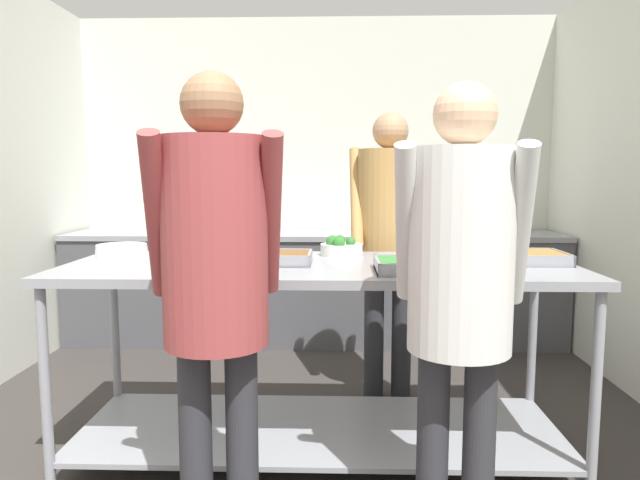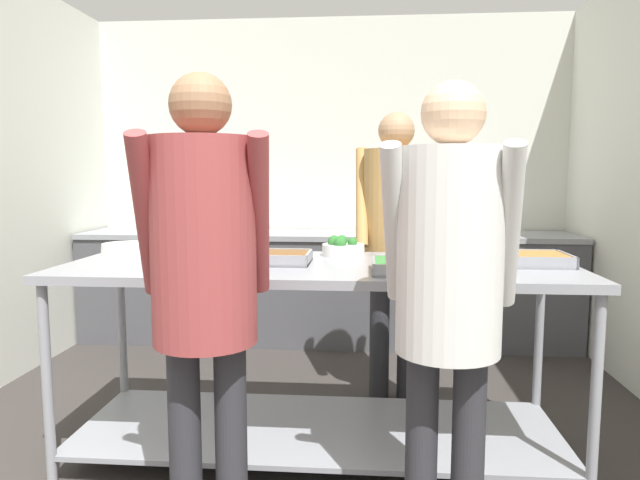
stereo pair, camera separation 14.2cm
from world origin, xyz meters
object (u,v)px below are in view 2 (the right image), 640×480
at_px(plate_stack, 127,249).
at_px(sauce_pan, 192,247).
at_px(broccoli_bowl, 343,248).
at_px(guest_serving_right, 204,264).
at_px(water_bottle, 402,217).
at_px(serving_tray_vegetables, 268,258).
at_px(serving_tray_roast, 418,267).
at_px(serving_tray_greens, 515,259).
at_px(cook_behind_counter, 395,225).
at_px(guest_serving_left, 449,273).

bearing_deg(plate_stack, sauce_pan, -6.01).
bearing_deg(broccoli_bowl, guest_serving_right, -113.32).
height_order(plate_stack, water_bottle, water_bottle).
xyz_separation_m(plate_stack, serving_tray_vegetables, (0.78, -0.23, -0.00)).
bearing_deg(serving_tray_roast, serving_tray_vegetables, 163.04).
xyz_separation_m(serving_tray_vegetables, water_bottle, (0.74, 1.99, 0.05)).
relative_size(broccoli_bowl, serving_tray_roast, 0.56).
height_order(serving_tray_vegetables, broccoli_bowl, broccoli_bowl).
distance_m(sauce_pan, serving_tray_vegetables, 0.46).
bearing_deg(sauce_pan, plate_stack, 173.99).
relative_size(sauce_pan, broccoli_bowl, 1.76).
distance_m(serving_tray_vegetables, broccoli_bowl, 0.44).
height_order(plate_stack, serving_tray_greens, plate_stack).
distance_m(serving_tray_vegetables, water_bottle, 2.13).
height_order(sauce_pan, cook_behind_counter, cook_behind_counter).
bearing_deg(plate_stack, guest_serving_right, -54.18).
height_order(broccoli_bowl, serving_tray_roast, broccoli_bowl).
xyz_separation_m(sauce_pan, broccoli_bowl, (0.76, 0.09, -0.01)).
relative_size(serving_tray_vegetables, serving_tray_greens, 0.84).
bearing_deg(guest_serving_left, sauce_pan, 142.16).
distance_m(guest_serving_left, cook_behind_counter, 1.45).
height_order(sauce_pan, guest_serving_left, guest_serving_left).
bearing_deg(serving_tray_greens, guest_serving_left, -118.04).
distance_m(broccoli_bowl, water_bottle, 1.76).
bearing_deg(guest_serving_left, cook_behind_counter, 94.38).
bearing_deg(guest_serving_left, serving_tray_roast, 96.57).
height_order(sauce_pan, serving_tray_roast, sauce_pan).
relative_size(sauce_pan, cook_behind_counter, 0.22).
xyz_separation_m(sauce_pan, serving_tray_roast, (1.10, -0.40, -0.02)).
bearing_deg(serving_tray_greens, guest_serving_right, -147.82).
bearing_deg(water_bottle, serving_tray_greens, -78.19).
height_order(plate_stack, sauce_pan, sauce_pan).
distance_m(sauce_pan, broccoli_bowl, 0.77).
xyz_separation_m(sauce_pan, serving_tray_greens, (1.57, -0.14, -0.02)).
bearing_deg(guest_serving_right, serving_tray_vegetables, 82.72).
bearing_deg(water_bottle, cook_behind_counter, -95.17).
bearing_deg(guest_serving_left, plate_stack, 148.25).
distance_m(broccoli_bowl, guest_serving_left, 1.07).
xyz_separation_m(sauce_pan, guest_serving_right, (0.33, -0.92, 0.06)).
bearing_deg(broccoli_bowl, sauce_pan, -173.43).
relative_size(sauce_pan, serving_tray_roast, 0.99).
bearing_deg(cook_behind_counter, guest_serving_left, -85.62).
relative_size(broccoli_bowl, cook_behind_counter, 0.13).
xyz_separation_m(guest_serving_right, water_bottle, (0.83, 2.72, -0.04)).
bearing_deg(broccoli_bowl, serving_tray_roast, -54.85).
bearing_deg(serving_tray_greens, water_bottle, 101.81).
xyz_separation_m(plate_stack, water_bottle, (1.52, 1.77, 0.04)).
distance_m(broccoli_bowl, serving_tray_roast, 0.59).
bearing_deg(guest_serving_right, plate_stack, 125.82).
xyz_separation_m(guest_serving_left, cook_behind_counter, (-0.11, 1.45, 0.03)).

